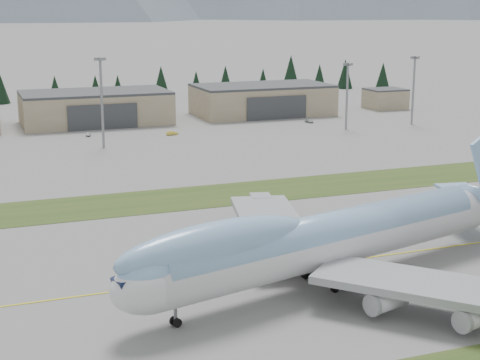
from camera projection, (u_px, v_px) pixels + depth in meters
name	position (u px, v px, depth m)	size (l,w,h in m)	color
ground	(360.00, 259.00, 114.07)	(7000.00, 7000.00, 0.00)	slate
grass_strip_far	(253.00, 192.00, 155.06)	(400.00, 18.00, 0.08)	#2E491A
taxiway_line_main	(360.00, 259.00, 114.07)	(400.00, 0.40, 0.02)	gold
boeing_747_freighter	(330.00, 238.00, 102.68)	(76.84, 64.12, 20.21)	silver
hangar_center	(96.00, 107.00, 244.22)	(48.00, 26.60, 10.80)	gray
hangar_right	(262.00, 100.00, 264.75)	(48.00, 26.60, 10.80)	gray
control_shed	(385.00, 99.00, 280.50)	(14.00, 12.00, 7.60)	gray
floodlight_masts	(191.00, 86.00, 212.74)	(177.88, 9.26, 24.69)	gray
service_vehicle_a	(88.00, 136.00, 221.49)	(1.40, 3.46, 1.18)	silver
service_vehicle_b	(172.00, 135.00, 223.45)	(1.30, 3.70, 1.22)	gold
service_vehicle_c	(309.00, 123.00, 246.98)	(1.52, 3.75, 1.09)	#9FA1A4
conifer_belt	(93.00, 84.00, 303.31)	(272.66, 15.87, 16.92)	black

